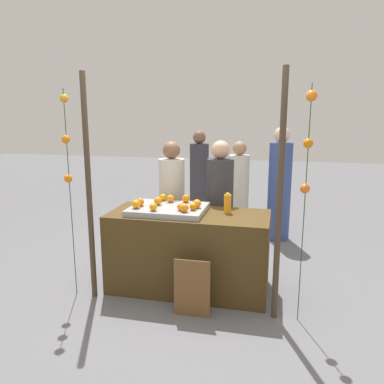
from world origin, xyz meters
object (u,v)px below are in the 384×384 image
object	(u,v)px
orange_1	(197,204)
vendor_right	(220,211)
vendor_left	(172,209)
chalkboard_sign	(192,289)
juice_bottle	(228,204)
stall_counter	(189,251)
orange_0	(136,204)

from	to	relation	value
orange_1	vendor_right	distance (m)	0.63
orange_1	vendor_left	xyz separation A→B (m)	(-0.45, 0.59, -0.23)
vendor_left	chalkboard_sign	bearing A→B (deg)	-65.64
vendor_right	juice_bottle	bearing A→B (deg)	-71.79
stall_counter	chalkboard_sign	bearing A→B (deg)	-73.48
vendor_left	vendor_right	bearing A→B (deg)	-1.90
stall_counter	orange_0	world-z (taller)	orange_0
chalkboard_sign	orange_1	bearing A→B (deg)	98.08
chalkboard_sign	stall_counter	bearing A→B (deg)	106.52
orange_1	vendor_right	world-z (taller)	vendor_right
orange_0	vendor_right	bearing A→B (deg)	43.39
vendor_left	vendor_right	world-z (taller)	vendor_right
vendor_left	vendor_right	xyz separation A→B (m)	(0.60, -0.02, 0.01)
stall_counter	chalkboard_sign	size ratio (longest dim) A/B	2.95
chalkboard_sign	vendor_left	world-z (taller)	vendor_left
chalkboard_sign	vendor_right	distance (m)	1.24
stall_counter	juice_bottle	size ratio (longest dim) A/B	7.89
orange_0	vendor_right	size ratio (longest dim) A/B	0.06
orange_1	vendor_left	bearing A→B (deg)	126.97
stall_counter	vendor_right	distance (m)	0.70
orange_0	chalkboard_sign	bearing A→B (deg)	-30.34
orange_0	orange_1	xyz separation A→B (m)	(0.62, 0.16, 0.00)
stall_counter	chalkboard_sign	xyz separation A→B (m)	(0.17, -0.56, -0.15)
orange_1	vendor_right	size ratio (longest dim) A/B	0.06
juice_bottle	vendor_left	world-z (taller)	vendor_left
juice_bottle	vendor_right	world-z (taller)	vendor_right
chalkboard_sign	vendor_right	bearing A→B (deg)	86.26
vendor_left	vendor_right	distance (m)	0.60
orange_1	juice_bottle	bearing A→B (deg)	17.49
vendor_right	chalkboard_sign	bearing A→B (deg)	-93.74
stall_counter	chalkboard_sign	world-z (taller)	stall_counter
stall_counter	orange_1	xyz separation A→B (m)	(0.09, 0.01, 0.53)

